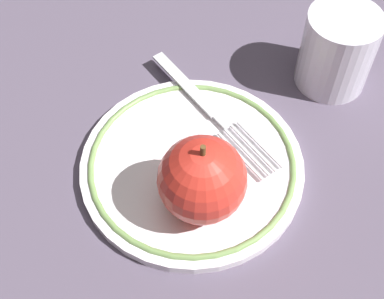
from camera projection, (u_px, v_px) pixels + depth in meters
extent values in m
plane|color=#54495C|center=(170.00, 170.00, 0.52)|extent=(2.00, 2.00, 0.00)
cylinder|color=white|center=(192.00, 166.00, 0.51)|extent=(0.21, 0.21, 0.01)
torus|color=#729552|center=(192.00, 163.00, 0.51)|extent=(0.20, 0.20, 0.01)
sphere|color=red|center=(206.00, 177.00, 0.45)|extent=(0.08, 0.08, 0.08)
cylinder|color=brown|center=(207.00, 149.00, 0.42)|extent=(0.00, 0.00, 0.01)
cube|color=silver|center=(185.00, 84.00, 0.56)|extent=(0.10, 0.02, 0.00)
cube|color=silver|center=(222.00, 121.00, 0.53)|extent=(0.02, 0.01, 0.00)
cube|color=silver|center=(240.00, 156.00, 0.51)|extent=(0.07, 0.00, 0.00)
cube|color=silver|center=(246.00, 152.00, 0.51)|extent=(0.07, 0.00, 0.00)
cube|color=silver|center=(253.00, 148.00, 0.51)|extent=(0.07, 0.00, 0.00)
cube|color=silver|center=(259.00, 144.00, 0.52)|extent=(0.07, 0.00, 0.00)
cylinder|color=silver|center=(336.00, 49.00, 0.55)|extent=(0.08, 0.08, 0.09)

